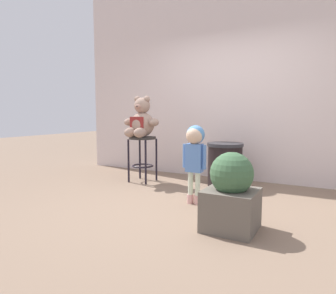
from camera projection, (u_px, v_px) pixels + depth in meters
ground_plane at (189, 207)px, 3.64m from camera, size 24.00×24.00×0.00m
building_wall at (238, 65)px, 5.12m from camera, size 6.04×0.30×3.85m
bar_stool_with_teddy at (143, 149)px, 4.96m from camera, size 0.44×0.44×0.74m
teddy_bear at (141, 122)px, 4.89m from camera, size 0.61×0.55×0.65m
child_walking at (195, 147)px, 3.70m from camera, size 0.31×0.25×0.97m
trash_bin at (225, 164)px, 4.66m from camera, size 0.55×0.55×0.67m
planter_with_shrub at (231, 194)px, 2.90m from camera, size 0.49×0.49×0.75m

